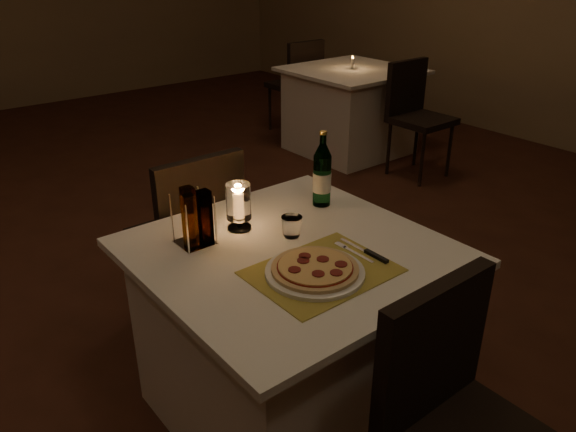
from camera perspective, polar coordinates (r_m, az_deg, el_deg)
floor at (r=2.85m, az=-8.66°, el=-11.32°), size 8.00×10.00×0.02m
main_table at (r=2.15m, az=0.34°, el=-11.93°), size 1.00×1.00×0.74m
chair_near at (r=1.68m, az=16.70°, el=-18.32°), size 0.42×0.42×0.90m
chair_far at (r=2.57m, az=-9.71°, el=-1.02°), size 0.42×0.42×0.90m
placemat at (r=1.82m, az=3.46°, el=-5.65°), size 0.45×0.34×0.00m
plate at (r=1.80m, az=2.75°, el=-5.72°), size 0.32×0.32×0.01m
pizza at (r=1.79m, az=2.76°, el=-5.28°), size 0.28×0.28×0.02m
fork at (r=1.94m, az=6.44°, el=-3.54°), size 0.02×0.18×0.00m
knife at (r=1.93m, az=8.45°, el=-3.82°), size 0.02×0.22×0.01m
tumbler at (r=2.02m, az=0.38°, el=-1.08°), size 0.08×0.08×0.08m
water_bottle at (r=2.24m, az=3.48°, el=4.09°), size 0.07×0.07×0.31m
hurricane_candle at (r=2.05m, az=-5.05°, el=1.32°), size 0.09×0.09×0.18m
cruet_caddy at (r=1.96m, az=-9.46°, el=-0.37°), size 0.12×0.12×0.21m
neighbor_table_right at (r=5.13m, az=6.32°, el=10.63°), size 1.00×1.00×0.74m
neighbor_chair_ra at (r=4.62m, az=12.73°, el=10.75°), size 0.42×0.42×0.90m
neighbor_chair_rb at (r=5.60m, az=1.15°, el=13.89°), size 0.42×0.42×0.90m
neighbor_candle_right at (r=5.04m, az=6.55°, el=15.18°), size 0.03×0.03×0.11m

